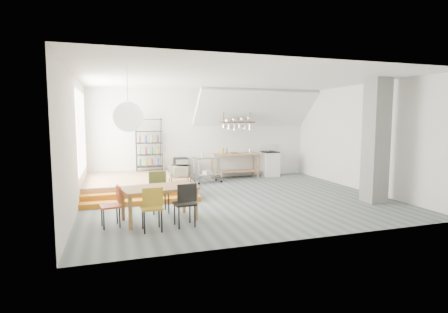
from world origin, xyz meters
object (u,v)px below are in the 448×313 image
object	(u,v)px
stove	(270,163)
mini_fridge	(181,169)
rolling_cart	(208,166)
dining_table	(159,190)

from	to	relation	value
stove	mini_fridge	xyz separation A→B (m)	(-3.40, 0.04, -0.08)
rolling_cart	mini_fridge	xyz separation A→B (m)	(-0.79, 0.69, -0.17)
rolling_cart	stove	bearing A→B (deg)	5.24
rolling_cart	mini_fridge	distance (m)	1.06
stove	rolling_cart	world-z (taller)	stove
dining_table	rolling_cart	bearing A→B (deg)	52.36
stove	rolling_cart	size ratio (longest dim) A/B	1.23
rolling_cart	mini_fridge	world-z (taller)	rolling_cart
dining_table	mini_fridge	world-z (taller)	mini_fridge
stove	rolling_cart	xyz separation A→B (m)	(-2.61, -0.65, 0.09)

